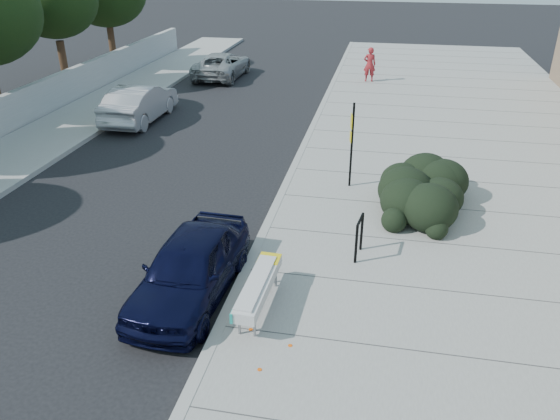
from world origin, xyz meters
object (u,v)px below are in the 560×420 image
(sign_post, at_px, (351,140))
(pedestrian, at_px, (370,64))
(bike_rack, at_px, (359,233))
(suv_silver, at_px, (222,65))
(bench, at_px, (258,286))
(wagon_silver, at_px, (140,103))
(sedan_navy, at_px, (190,268))

(sign_post, xyz_separation_m, pedestrian, (-0.09, 13.37, -0.57))
(bike_rack, distance_m, suv_silver, 19.26)
(suv_silver, bearing_deg, bench, 109.89)
(sign_post, bearing_deg, bike_rack, -93.04)
(wagon_silver, height_order, suv_silver, wagon_silver)
(suv_silver, xyz_separation_m, pedestrian, (7.76, -0.02, 0.34))
(bench, relative_size, suv_silver, 0.46)
(pedestrian, bearing_deg, bike_rack, 84.08)
(bench, bearing_deg, sign_post, 80.84)
(pedestrian, bearing_deg, suv_silver, -8.12)
(suv_silver, bearing_deg, sedan_navy, 106.12)
(sign_post, bearing_deg, wagon_silver, 138.62)
(bench, height_order, bike_rack, bike_rack)
(bench, relative_size, wagon_silver, 0.49)
(bench, bearing_deg, sedan_navy, 168.36)
(sign_post, distance_m, suv_silver, 15.55)
(sign_post, height_order, suv_silver, sign_post)
(sign_post, relative_size, sedan_navy, 0.62)
(sedan_navy, relative_size, suv_silver, 0.85)
(pedestrian, bearing_deg, sedan_navy, 74.17)
(bench, distance_m, wagon_silver, 13.89)
(bike_rack, relative_size, suv_silver, 0.21)
(wagon_silver, xyz_separation_m, pedestrian, (8.79, 8.10, 0.26))
(wagon_silver, bearing_deg, pedestrian, -137.35)
(bench, height_order, wagon_silver, wagon_silver)
(sign_post, bearing_deg, sedan_navy, -125.53)
(sedan_navy, height_order, suv_silver, sedan_navy)
(bike_rack, height_order, wagon_silver, wagon_silver)
(bike_rack, distance_m, sedan_navy, 3.86)
(bench, relative_size, sign_post, 0.87)
(sedan_navy, relative_size, pedestrian, 2.36)
(sign_post, height_order, sedan_navy, sign_post)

